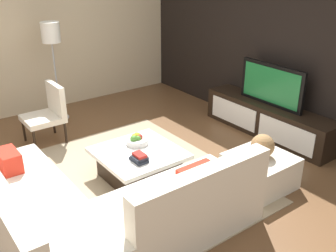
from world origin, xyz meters
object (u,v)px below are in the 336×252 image
at_px(media_console, 268,120).
at_px(coffee_table, 139,164).
at_px(floor_lamp, 51,40).
at_px(book_stack, 139,158).
at_px(television, 272,85).
at_px(ottoman, 260,171).
at_px(fruit_bowl, 137,140).
at_px(decorative_ball, 263,146).
at_px(sectional_couch, 92,210).
at_px(accent_chair_near, 49,110).

bearing_deg(media_console, coffee_table, -92.49).
distance_m(floor_lamp, book_stack, 2.83).
relative_size(media_console, television, 1.97).
bearing_deg(ottoman, fruit_bowl, -140.80).
bearing_deg(fruit_bowl, book_stack, -29.30).
distance_m(television, ottoman, 1.64).
bearing_deg(floor_lamp, decorative_ball, 17.48).
distance_m(media_console, sectional_couch, 3.28).
xyz_separation_m(television, decorative_ball, (0.91, -1.22, -0.27)).
distance_m(accent_chair_near, ottoman, 3.14).
xyz_separation_m(fruit_bowl, book_stack, (0.40, -0.23, -0.01)).
distance_m(sectional_couch, ottoman, 2.06).
xyz_separation_m(coffee_table, ottoman, (1.01, 1.07, -0.00)).
bearing_deg(fruit_bowl, accent_chair_near, -159.62).
bearing_deg(floor_lamp, sectional_couch, -16.79).
distance_m(accent_chair_near, decorative_ball, 3.12).
bearing_deg(sectional_couch, media_console, 99.11).
bearing_deg(media_console, ottoman, -53.24).
bearing_deg(ottoman, sectional_couch, -100.99).
distance_m(sectional_couch, fruit_bowl, 1.33).
relative_size(sectional_couch, floor_lamp, 1.49).
xyz_separation_m(television, accent_chair_near, (-1.80, -2.76, -0.32)).
relative_size(fruit_bowl, book_stack, 1.28).
bearing_deg(floor_lamp, fruit_bowl, 2.92).
xyz_separation_m(coffee_table, floor_lamp, (-2.46, -0.02, 1.15)).
bearing_deg(fruit_bowl, ottoman, 39.20).
xyz_separation_m(coffee_table, fruit_bowl, (-0.18, 0.10, 0.23)).
distance_m(sectional_couch, floor_lamp, 3.38).
xyz_separation_m(accent_chair_near, decorative_ball, (2.72, 1.54, 0.05)).
relative_size(ottoman, fruit_bowl, 2.50).
relative_size(sectional_couch, decorative_ball, 8.68).
bearing_deg(accent_chair_near, fruit_bowl, 21.71).
bearing_deg(coffee_table, floor_lamp, -179.59).
bearing_deg(decorative_ball, television, 126.75).
distance_m(accent_chair_near, book_stack, 1.95).
bearing_deg(television, coffee_table, -92.49).
distance_m(floor_lamp, decorative_ball, 3.73).
height_order(accent_chair_near, decorative_ball, accent_chair_near).
bearing_deg(book_stack, television, 92.78).
distance_m(media_console, floor_lamp, 3.62).
bearing_deg(television, sectional_couch, -80.89).
xyz_separation_m(television, sectional_couch, (0.52, -3.24, -0.52)).
distance_m(media_console, ottoman, 1.53).
bearing_deg(decorative_ball, ottoman, 0.00).
distance_m(media_console, fruit_bowl, 2.22).
relative_size(television, decorative_ball, 4.03).
bearing_deg(coffee_table, media_console, 87.51).
xyz_separation_m(accent_chair_near, floor_lamp, (-0.75, 0.45, 0.86)).
bearing_deg(accent_chair_near, sectional_couch, -10.36).
xyz_separation_m(television, ottoman, (0.91, -1.22, -0.61)).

